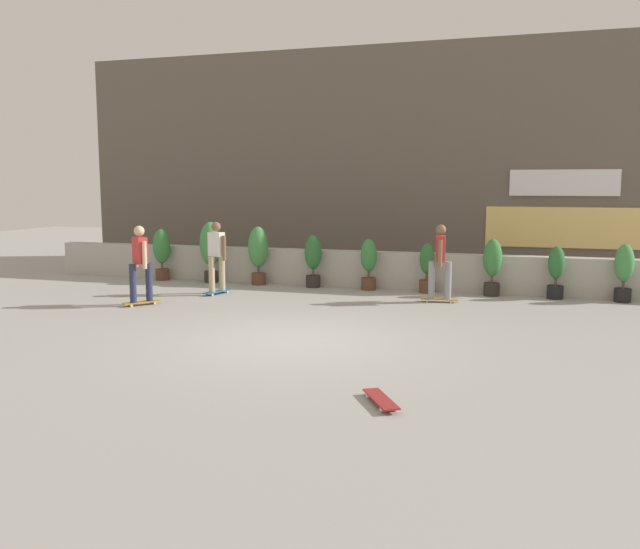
# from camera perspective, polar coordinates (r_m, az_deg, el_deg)

# --- Properties ---
(ground_plane) EXTENTS (48.00, 48.00, 0.00)m
(ground_plane) POSITION_cam_1_polar(r_m,az_deg,el_deg) (11.23, -2.30, -5.54)
(ground_plane) COLOR #9E9B96
(planter_wall) EXTENTS (18.00, 0.40, 0.90)m
(planter_wall) POSITION_cam_1_polar(r_m,az_deg,el_deg) (16.83, 4.58, 0.43)
(planter_wall) COLOR #B2ADA3
(planter_wall) RESTS_ON ground
(building_backdrop) EXTENTS (20.00, 2.08, 6.50)m
(building_backdrop) POSITION_cam_1_polar(r_m,az_deg,el_deg) (20.63, 7.19, 9.51)
(building_backdrop) COLOR #60564C
(building_backdrop) RESTS_ON ground
(potted_plant_0) EXTENTS (0.45, 0.45, 1.37)m
(potted_plant_0) POSITION_cam_1_polar(r_m,az_deg,el_deg) (18.51, -13.27, 1.94)
(potted_plant_0) COLOR brown
(potted_plant_0) RESTS_ON ground
(potted_plant_1) EXTENTS (0.56, 0.56, 1.59)m
(potted_plant_1) POSITION_cam_1_polar(r_m,az_deg,el_deg) (17.80, -9.26, 2.31)
(potted_plant_1) COLOR #2D2823
(potted_plant_1) RESTS_ON ground
(potted_plant_2) EXTENTS (0.51, 0.51, 1.49)m
(potted_plant_2) POSITION_cam_1_polar(r_m,az_deg,el_deg) (17.25, -5.26, 1.99)
(potted_plant_2) COLOR brown
(potted_plant_2) RESTS_ON ground
(potted_plant_3) EXTENTS (0.42, 0.42, 1.31)m
(potted_plant_3) POSITION_cam_1_polar(r_m,az_deg,el_deg) (16.75, -0.60, 1.40)
(potted_plant_3) COLOR #2D2823
(potted_plant_3) RESTS_ON ground
(potted_plant_4) EXTENTS (0.39, 0.39, 1.25)m
(potted_plant_4) POSITION_cam_1_polar(r_m,az_deg,el_deg) (16.38, 4.15, 1.05)
(potted_plant_4) COLOR brown
(potted_plant_4) RESTS_ON ground
(potted_plant_5) EXTENTS (0.36, 0.36, 1.17)m
(potted_plant_5) POSITION_cam_1_polar(r_m,az_deg,el_deg) (16.12, 9.05, 0.63)
(potted_plant_5) COLOR brown
(potted_plant_5) RESTS_ON ground
(potted_plant_6) EXTENTS (0.43, 0.43, 1.32)m
(potted_plant_6) POSITION_cam_1_polar(r_m,az_deg,el_deg) (15.96, 14.40, 0.86)
(potted_plant_6) COLOR #2D2823
(potted_plant_6) RESTS_ON ground
(potted_plant_7) EXTENTS (0.36, 0.36, 1.19)m
(potted_plant_7) POSITION_cam_1_polar(r_m,az_deg,el_deg) (15.97, 19.37, 0.26)
(potted_plant_7) COLOR black
(potted_plant_7) RESTS_ON ground
(potted_plant_8) EXTENTS (0.40, 0.40, 1.28)m
(potted_plant_8) POSITION_cam_1_polar(r_m,az_deg,el_deg) (16.07, 24.35, 0.34)
(potted_plant_8) COLOR black
(potted_plant_8) RESTS_ON ground
(skater_foreground) EXTENTS (0.82, 0.56, 1.70)m
(skater_foreground) POSITION_cam_1_polar(r_m,az_deg,el_deg) (14.84, 10.16, 1.27)
(skater_foreground) COLOR #BF8C26
(skater_foreground) RESTS_ON ground
(skater_mid_plaza) EXTENTS (0.62, 0.77, 1.70)m
(skater_mid_plaza) POSITION_cam_1_polar(r_m,az_deg,el_deg) (14.72, -14.99, 1.08)
(skater_mid_plaza) COLOR #BF8C26
(skater_mid_plaza) RESTS_ON ground
(skater_by_wall_left) EXTENTS (0.54, 0.82, 1.70)m
(skater_by_wall_left) POSITION_cam_1_polar(r_m,az_deg,el_deg) (15.85, -8.76, 1.70)
(skater_by_wall_left) COLOR #266699
(skater_by_wall_left) RESTS_ON ground
(skateboard_near_camera) EXTENTS (0.58, 0.79, 0.08)m
(skateboard_near_camera) POSITION_cam_1_polar(r_m,az_deg,el_deg) (8.04, 5.18, -10.48)
(skateboard_near_camera) COLOR maroon
(skateboard_near_camera) RESTS_ON ground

